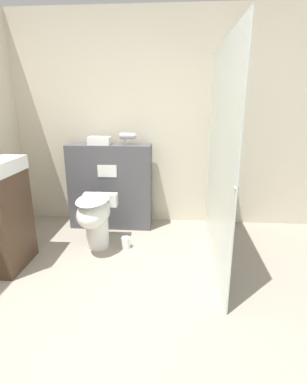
% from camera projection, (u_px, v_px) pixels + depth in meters
% --- Properties ---
extents(ground_plane, '(12.00, 12.00, 0.00)m').
position_uv_depth(ground_plane, '(89.00, 361.00, 1.80)').
color(ground_plane, '#9E9384').
extents(wall_back, '(8.00, 0.06, 2.50)m').
position_uv_depth(wall_back, '(136.00, 122.00, 3.61)').
color(wall_back, beige).
rests_on(wall_back, ground_plane).
extents(partition_panel, '(0.98, 0.31, 1.01)m').
position_uv_depth(partition_panel, '(111.00, 186.00, 3.62)').
color(partition_panel, '#4C4C51').
rests_on(partition_panel, ground_plane).
extents(shower_glass, '(0.04, 1.78, 2.00)m').
position_uv_depth(shower_glass, '(219.00, 158.00, 2.74)').
color(shower_glass, silver).
rests_on(shower_glass, ground_plane).
extents(toilet, '(0.37, 0.60, 0.58)m').
position_uv_depth(toilet, '(95.00, 216.00, 3.06)').
color(toilet, white).
rests_on(toilet, ground_plane).
extents(hair_drier, '(0.20, 0.07, 0.13)m').
position_uv_depth(hair_drier, '(128.00, 136.00, 3.43)').
color(hair_drier, '#B7B7BC').
rests_on(hair_drier, partition_panel).
extents(folded_towel, '(0.25, 0.16, 0.09)m').
position_uv_depth(folded_towel, '(99.00, 141.00, 3.44)').
color(folded_towel, white).
rests_on(folded_towel, partition_panel).
extents(spare_toilet_roll, '(0.09, 0.09, 0.12)m').
position_uv_depth(spare_toilet_roll, '(126.00, 243.00, 3.17)').
color(spare_toilet_roll, white).
rests_on(spare_toilet_roll, ground_plane).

